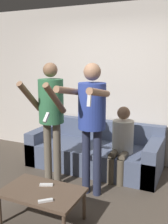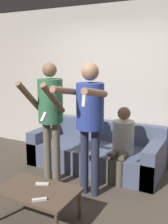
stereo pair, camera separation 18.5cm
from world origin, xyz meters
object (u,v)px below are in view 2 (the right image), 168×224
person_standing_right (89,114)px  remote_near (39,200)px  couch (97,152)px  person_standing_left (50,110)px  coffee_table (37,193)px  remote_far (42,184)px  person_seated (122,141)px

person_standing_right → remote_near: person_standing_right is taller
couch → person_standing_left: size_ratio=1.24×
coffee_table → remote_far: remote_far is taller
couch → person_standing_right: 1.28m
person_standing_right → coffee_table: size_ratio=1.97×
person_seated → remote_far: (-0.49, -1.34, -0.20)m
person_standing_left → coffee_table: 1.15m
couch → person_standing_left: (-0.30, -0.89, 0.85)m
person_standing_right → coffee_table: person_standing_right is taller
remote_far → person_standing_left: bearing=116.5°
remote_near → remote_far: size_ratio=0.89×
couch → person_standing_right: size_ratio=1.24×
person_standing_left → couch: bearing=71.2°
person_standing_right → remote_near: (-0.09, -0.96, -0.73)m
couch → remote_near: 1.87m
person_seated → person_standing_right: bearing=-108.0°
coffee_table → remote_near: remote_near is taller
person_standing_left → person_standing_right: 0.61m
person_standing_right → remote_far: bearing=-112.0°
person_standing_left → coffee_table: size_ratio=1.97×
coffee_table → remote_near: size_ratio=6.59×
coffee_table → person_seated: bearing=72.0°
coffee_table → remote_far: (-0.02, 0.11, 0.05)m
remote_near → remote_far: same height
person_standing_right → person_seated: bearing=72.0°
person_standing_right → coffee_table: 1.13m
person_standing_right → remote_near: bearing=-95.5°
person_seated → coffee_table: (-0.47, -1.45, -0.25)m
person_seated → remote_far: size_ratio=7.25×
coffee_table → remote_far: bearing=97.8°
person_standing_right → remote_far: person_standing_right is taller
person_standing_right → remote_far: 1.02m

